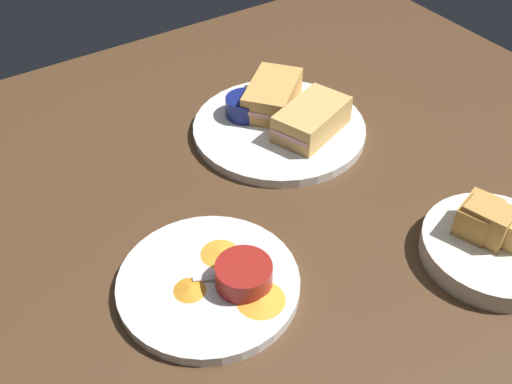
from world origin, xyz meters
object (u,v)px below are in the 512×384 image
at_px(sandwich_half_far, 272,95).
at_px(ramekin_light_gravy, 244,274).
at_px(bread_basket_rear, 493,243).
at_px(plate_sandwich_main, 279,129).
at_px(spoon_by_dark_ramekin, 271,123).
at_px(spoon_by_gravy_ramekin, 247,275).
at_px(plate_chips_companion, 208,284).
at_px(sandwich_half_near, 312,119).
at_px(ramekin_dark_sauce, 245,106).

distance_m(sandwich_half_far, ramekin_light_gravy, 0.40).
bearing_deg(bread_basket_rear, ramekin_light_gravy, -22.58).
bearing_deg(plate_sandwich_main, spoon_by_dark_ramekin, -35.56).
bearing_deg(ramekin_light_gravy, bread_basket_rear, 157.42).
height_order(ramekin_light_gravy, spoon_by_gravy_ramekin, ramekin_light_gravy).
bearing_deg(plate_chips_companion, sandwich_half_near, -148.78).
distance_m(plate_sandwich_main, spoon_by_dark_ramekin, 0.02).
relative_size(plate_sandwich_main, sandwich_half_far, 1.97).
relative_size(ramekin_dark_sauce, bread_basket_rear, 0.34).
xyz_separation_m(plate_sandwich_main, sandwich_half_near, (-0.03, 0.04, 0.03)).
height_order(sandwich_half_near, spoon_by_dark_ramekin, sandwich_half_near).
xyz_separation_m(sandwich_half_near, ramekin_light_gravy, (0.27, 0.21, -0.01)).
xyz_separation_m(plate_sandwich_main, ramekin_dark_sauce, (0.03, -0.06, 0.03)).
xyz_separation_m(sandwich_half_near, ramekin_dark_sauce, (0.07, -0.10, -0.01)).
relative_size(spoon_by_dark_ramekin, bread_basket_rear, 0.49).
height_order(plate_sandwich_main, sandwich_half_near, sandwich_half_near).
bearing_deg(spoon_by_dark_ramekin, ramekin_light_gravy, 49.86).
bearing_deg(sandwich_half_near, sandwich_half_far, -82.11).
bearing_deg(bread_basket_rear, spoon_by_gravy_ramekin, -24.19).
height_order(plate_chips_companion, bread_basket_rear, bread_basket_rear).
relative_size(sandwich_half_near, plate_chips_companion, 0.63).
height_order(sandwich_half_far, plate_chips_companion, sandwich_half_far).
xyz_separation_m(plate_sandwich_main, plate_chips_companion, (0.27, 0.23, 0.00)).
bearing_deg(bread_basket_rear, plate_sandwich_main, -78.67).
relative_size(sandwich_half_far, spoon_by_gravy_ramekin, 1.57).
relative_size(sandwich_half_far, bread_basket_rear, 0.76).
distance_m(ramekin_dark_sauce, bread_basket_rear, 0.46).
height_order(sandwich_half_near, spoon_by_gravy_ramekin, sandwich_half_near).
relative_size(sandwich_half_far, plate_chips_companion, 0.63).
height_order(spoon_by_dark_ramekin, ramekin_light_gravy, ramekin_light_gravy).
height_order(sandwich_half_near, ramekin_dark_sauce, sandwich_half_near).
xyz_separation_m(sandwich_half_near, bread_basket_rear, (-0.04, 0.35, -0.02)).
bearing_deg(spoon_by_dark_ramekin, sandwich_half_far, -126.32).
xyz_separation_m(sandwich_half_far, ramekin_light_gravy, (0.26, 0.31, -0.01)).
xyz_separation_m(sandwich_half_near, sandwich_half_far, (0.01, -0.10, 0.00)).
height_order(spoon_by_gravy_ramekin, bread_basket_rear, bread_basket_rear).
bearing_deg(sandwich_half_far, sandwich_half_near, 97.89).
xyz_separation_m(ramekin_dark_sauce, plate_chips_companion, (0.24, 0.29, -0.03)).
distance_m(sandwich_half_near, sandwich_half_far, 0.10).
xyz_separation_m(spoon_by_gravy_ramekin, bread_basket_rear, (-0.31, 0.14, 0.00)).
distance_m(ramekin_dark_sauce, spoon_by_gravy_ramekin, 0.37).
height_order(sandwich_half_near, sandwich_half_far, same).
bearing_deg(spoon_by_dark_ramekin, plate_chips_companion, 42.32).
bearing_deg(spoon_by_gravy_ramekin, plate_sandwich_main, -132.02).
relative_size(ramekin_dark_sauce, plate_chips_companion, 0.28).
bearing_deg(sandwich_half_far, plate_sandwich_main, 67.89).
bearing_deg(bread_basket_rear, ramekin_dark_sauce, -76.20).
bearing_deg(ramekin_light_gravy, spoon_by_gravy_ramekin, -143.29).
bearing_deg(bread_basket_rear, spoon_by_dark_ramekin, -77.36).
relative_size(spoon_by_dark_ramekin, ramekin_light_gravy, 1.32).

